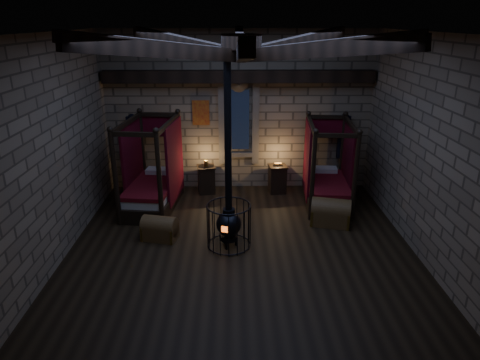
{
  "coord_description": "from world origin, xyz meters",
  "views": [
    {
      "loc": [
        -0.15,
        -7.7,
        4.42
      ],
      "look_at": [
        -0.01,
        0.6,
        1.28
      ],
      "focal_mm": 32.0,
      "sensor_mm": 36.0,
      "label": 1
    }
  ],
  "objects_px": {
    "trunk_right": "(331,213)",
    "stove": "(229,220)",
    "bed_left": "(153,186)",
    "trunk_left": "(160,229)",
    "bed_right": "(327,184)"
  },
  "relations": [
    {
      "from": "bed_left",
      "to": "stove",
      "type": "xyz_separation_m",
      "value": [
        1.89,
        -2.05,
        0.04
      ]
    },
    {
      "from": "trunk_left",
      "to": "bed_left",
      "type": "bearing_deg",
      "value": 117.16
    },
    {
      "from": "bed_left",
      "to": "stove",
      "type": "relative_size",
      "value": 0.54
    },
    {
      "from": "trunk_right",
      "to": "bed_right",
      "type": "bearing_deg",
      "value": 97.73
    },
    {
      "from": "bed_right",
      "to": "trunk_left",
      "type": "relative_size",
      "value": 2.59
    },
    {
      "from": "bed_right",
      "to": "trunk_right",
      "type": "distance_m",
      "value": 1.26
    },
    {
      "from": "bed_right",
      "to": "trunk_left",
      "type": "height_order",
      "value": "bed_right"
    },
    {
      "from": "trunk_left",
      "to": "trunk_right",
      "type": "bearing_deg",
      "value": 23.03
    },
    {
      "from": "bed_left",
      "to": "trunk_left",
      "type": "relative_size",
      "value": 2.73
    },
    {
      "from": "bed_left",
      "to": "trunk_right",
      "type": "relative_size",
      "value": 2.26
    },
    {
      "from": "trunk_right",
      "to": "stove",
      "type": "height_order",
      "value": "stove"
    },
    {
      "from": "trunk_left",
      "to": "trunk_right",
      "type": "relative_size",
      "value": 0.83
    },
    {
      "from": "bed_right",
      "to": "trunk_left",
      "type": "xyz_separation_m",
      "value": [
        -3.93,
        -1.87,
        -0.28
      ]
    },
    {
      "from": "bed_left",
      "to": "bed_right",
      "type": "xyz_separation_m",
      "value": [
        4.35,
        0.15,
        -0.03
      ]
    },
    {
      "from": "bed_left",
      "to": "trunk_left",
      "type": "xyz_separation_m",
      "value": [
        0.42,
        -1.71,
        -0.31
      ]
    }
  ]
}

